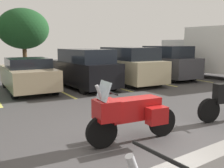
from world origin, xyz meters
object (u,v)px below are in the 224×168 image
object	(u,v)px
car_charcoal	(165,63)
box_truck	(218,51)
car_black	(83,69)
motorcycle_touring	(131,113)
car_champagne	(128,65)
car_tan	(28,75)

from	to	relation	value
car_charcoal	box_truck	xyz separation A→B (m)	(3.20, -1.19, 0.66)
car_charcoal	box_truck	distance (m)	3.47
car_black	car_charcoal	world-z (taller)	car_charcoal
motorcycle_touring	car_charcoal	distance (m)	10.33
car_champagne	car_charcoal	size ratio (longest dim) A/B	1.10
box_truck	car_charcoal	bearing A→B (deg)	159.58
car_champagne	car_charcoal	bearing A→B (deg)	3.94
car_champagne	car_black	bearing A→B (deg)	-178.29
car_black	car_charcoal	distance (m)	5.52
car_charcoal	car_black	bearing A→B (deg)	-177.13
car_charcoal	box_truck	size ratio (longest dim) A/B	0.64
car_tan	car_champagne	world-z (taller)	car_champagne
car_tan	car_black	bearing A→B (deg)	-9.79
car_charcoal	box_truck	bearing A→B (deg)	-20.42
box_truck	car_black	bearing A→B (deg)	174.01
car_black	car_champagne	distance (m)	2.65
car_tan	motorcycle_touring	bearing A→B (deg)	-85.63
car_champagne	motorcycle_touring	bearing A→B (deg)	-123.77
motorcycle_touring	box_truck	world-z (taller)	box_truck
car_black	box_truck	xyz separation A→B (m)	(8.71, -0.91, 0.71)
motorcycle_touring	car_champagne	distance (m)	8.33
car_black	motorcycle_touring	bearing A→B (deg)	-106.12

